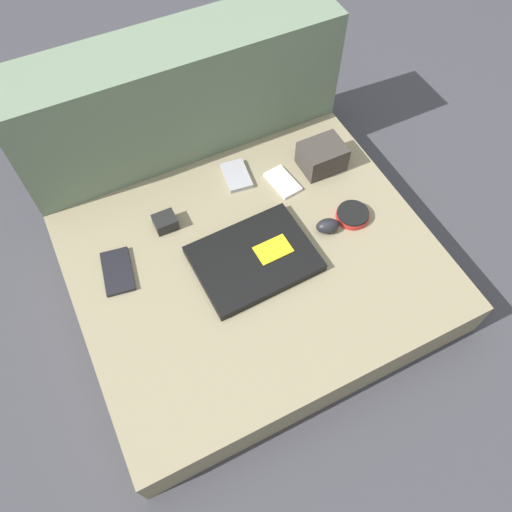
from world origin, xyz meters
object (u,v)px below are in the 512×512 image
object	(u,v)px
laptop	(253,257)
charger_brick	(165,222)
speaker_puck	(353,215)
phone_silver	(118,271)
phone_small	(236,176)
camera_pouch	(322,156)
computer_mouse	(328,227)
phone_black	(283,182)

from	to	relation	value
laptop	charger_brick	distance (m)	0.26
speaker_puck	phone_silver	xyz separation A→B (m)	(-0.62, 0.12, -0.01)
phone_small	camera_pouch	world-z (taller)	camera_pouch
computer_mouse	charger_brick	size ratio (longest dim) A/B	1.19
speaker_puck	charger_brick	bearing A→B (deg)	156.92
phone_silver	phone_black	world-z (taller)	phone_silver
phone_small	charger_brick	size ratio (longest dim) A/B	1.92
speaker_puck	camera_pouch	distance (m)	0.20
computer_mouse	phone_small	size ratio (longest dim) A/B	0.62
phone_black	computer_mouse	bearing A→B (deg)	-88.92
laptop	speaker_puck	size ratio (longest dim) A/B	3.44
speaker_puck	charger_brick	xyz separation A→B (m)	(-0.46, 0.20, 0.01)
speaker_puck	camera_pouch	world-z (taller)	camera_pouch
laptop	phone_silver	bearing A→B (deg)	157.85
camera_pouch	phone_silver	bearing A→B (deg)	-172.60
computer_mouse	speaker_puck	world-z (taller)	computer_mouse
computer_mouse	phone_black	size ratio (longest dim) A/B	0.62
computer_mouse	camera_pouch	distance (m)	0.23
phone_silver	phone_small	distance (m)	0.43
phone_black	camera_pouch	world-z (taller)	camera_pouch
laptop	phone_small	distance (m)	0.28
computer_mouse	phone_silver	xyz separation A→B (m)	(-0.54, 0.13, -0.01)
charger_brick	phone_small	bearing A→B (deg)	16.23
computer_mouse	phone_black	distance (m)	0.20
phone_black	laptop	bearing A→B (deg)	-141.66
camera_pouch	charger_brick	size ratio (longest dim) A/B	2.05
charger_brick	laptop	bearing A→B (deg)	-50.73
phone_black	camera_pouch	xyz separation A→B (m)	(0.13, 0.01, 0.03)
computer_mouse	charger_brick	bearing A→B (deg)	166.09
phone_black	phone_small	size ratio (longest dim) A/B	1.00
camera_pouch	charger_brick	world-z (taller)	camera_pouch
speaker_puck	charger_brick	size ratio (longest dim) A/B	1.51
laptop	computer_mouse	distance (m)	0.22
computer_mouse	camera_pouch	size ratio (longest dim) A/B	0.58
speaker_puck	camera_pouch	xyz separation A→B (m)	(0.02, 0.20, 0.03)
camera_pouch	phone_small	bearing A→B (deg)	164.18
computer_mouse	laptop	bearing A→B (deg)	-167.35
computer_mouse	phone_silver	world-z (taller)	computer_mouse
phone_black	charger_brick	distance (m)	0.35
phone_silver	charger_brick	world-z (taller)	charger_brick
phone_small	camera_pouch	distance (m)	0.25
laptop	speaker_puck	xyz separation A→B (m)	(0.30, 0.00, -0.00)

